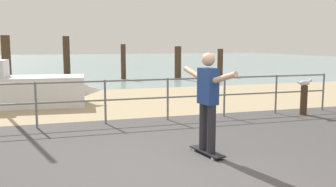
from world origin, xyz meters
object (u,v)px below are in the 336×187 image
(skateboard, at_px, (207,152))
(skateboarder, at_px, (208,96))
(bollard_short, at_px, (304,101))
(sailboat, at_px, (13,90))
(seagull, at_px, (305,83))

(skateboard, bearing_deg, skateboarder, -135.00)
(skateboarder, bearing_deg, bollard_short, 33.51)
(skateboarder, bearing_deg, sailboat, 120.36)
(skateboard, bearing_deg, seagull, 33.40)
(skateboard, distance_m, bollard_short, 4.58)
(sailboat, height_order, skateboard, sailboat)
(bollard_short, relative_size, seagull, 1.61)
(bollard_short, xyz_separation_m, seagull, (0.02, 0.00, 0.47))
(bollard_short, distance_m, seagull, 0.47)
(skateboard, distance_m, skateboarder, 0.95)
(bollard_short, bearing_deg, skateboard, -146.49)
(sailboat, height_order, bollard_short, sailboat)
(sailboat, xyz_separation_m, seagull, (7.42, -3.60, 0.34))
(bollard_short, height_order, seagull, seagull)
(sailboat, xyz_separation_m, bollard_short, (7.40, -3.61, -0.13))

